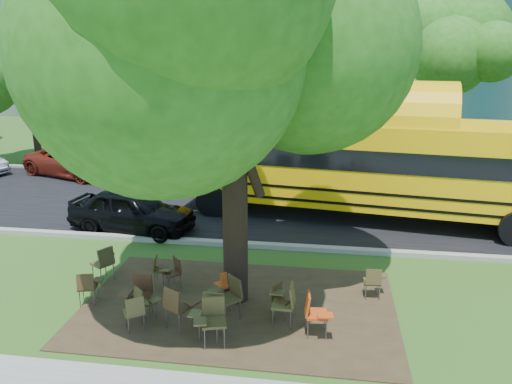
% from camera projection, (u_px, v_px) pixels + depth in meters
% --- Properties ---
extents(ground, '(160.00, 160.00, 0.00)m').
position_uv_depth(ground, '(201.00, 293.00, 11.90)').
color(ground, '#35591B').
rests_on(ground, ground).
extents(dirt_patch, '(7.00, 4.50, 0.03)m').
position_uv_depth(dirt_patch, '(238.00, 306.00, 11.28)').
color(dirt_patch, '#382819').
rests_on(dirt_patch, ground).
extents(asphalt_road, '(80.00, 8.00, 0.04)m').
position_uv_depth(asphalt_road, '(248.00, 204.00, 18.54)').
color(asphalt_road, black).
rests_on(asphalt_road, ground).
extents(kerb_near, '(80.00, 0.25, 0.14)m').
position_uv_depth(kerb_near, '(226.00, 243.00, 14.73)').
color(kerb_near, gray).
rests_on(kerb_near, ground).
extents(kerb_far, '(80.00, 0.25, 0.14)m').
position_uv_depth(kerb_far, '(263.00, 176.00, 22.41)').
color(kerb_far, gray).
rests_on(kerb_far, ground).
extents(bg_tree_0, '(5.20, 5.20, 7.18)m').
position_uv_depth(bg_tree_0, '(28.00, 69.00, 24.64)').
color(bg_tree_0, black).
rests_on(bg_tree_0, ground).
extents(bg_tree_2, '(4.80, 4.80, 6.62)m').
position_uv_depth(bg_tree_2, '(183.00, 74.00, 26.60)').
color(bg_tree_2, black).
rests_on(bg_tree_2, ground).
extents(bg_tree_3, '(5.60, 5.60, 7.84)m').
position_uv_depth(bg_tree_3, '(446.00, 61.00, 22.65)').
color(bg_tree_3, black).
rests_on(bg_tree_3, ground).
extents(main_tree, '(7.20, 7.20, 9.52)m').
position_uv_depth(main_tree, '(233.00, 34.00, 9.96)').
color(main_tree, black).
rests_on(main_tree, ground).
extents(school_bus, '(13.88, 4.77, 3.33)m').
position_uv_depth(school_bus, '(403.00, 165.00, 16.32)').
color(school_bus, '#FFBA08').
rests_on(school_bus, ground).
extents(chair_0, '(0.55, 0.58, 0.81)m').
position_uv_depth(chair_0, '(88.00, 285.00, 11.25)').
color(chair_0, '#412D17').
rests_on(chair_0, ground).
extents(chair_1, '(0.66, 0.53, 0.77)m').
position_uv_depth(chair_1, '(144.00, 300.00, 10.61)').
color(chair_1, '#463F1E').
rests_on(chair_1, ground).
extents(chair_2, '(0.53, 0.67, 0.80)m').
position_uv_depth(chair_2, '(136.00, 309.00, 10.20)').
color(chair_2, brown).
rests_on(chair_2, ground).
extents(chair_3, '(0.67, 0.56, 0.95)m').
position_uv_depth(chair_3, '(210.00, 311.00, 9.94)').
color(chair_3, brown).
rests_on(chair_3, ground).
extents(chair_4, '(0.81, 0.64, 0.97)m').
position_uv_depth(chair_4, '(178.00, 304.00, 10.21)').
color(chair_4, '#412B17').
rests_on(chair_4, ground).
extents(chair_5, '(0.66, 0.71, 0.97)m').
position_uv_depth(chair_5, '(212.00, 316.00, 9.73)').
color(chair_5, '#4D4121').
rests_on(chair_5, ground).
extents(chair_6, '(0.56, 0.62, 0.95)m').
position_uv_depth(chair_6, '(286.00, 300.00, 10.39)').
color(chair_6, brown).
rests_on(chair_6, ground).
extents(chair_7, '(0.60, 0.62, 0.93)m').
position_uv_depth(chair_7, '(314.00, 311.00, 9.99)').
color(chair_7, '#C34014').
rests_on(chair_7, ground).
extents(chair_8, '(0.62, 0.78, 0.93)m').
position_uv_depth(chair_8, '(104.00, 260.00, 12.37)').
color(chair_8, '#483D1F').
rests_on(chair_8, ground).
extents(chair_9, '(0.67, 0.53, 0.79)m').
position_uv_depth(chair_9, '(173.00, 269.00, 12.05)').
color(chair_9, '#412817').
rests_on(chair_9, ground).
extents(chair_10, '(0.51, 0.51, 0.77)m').
position_uv_depth(chair_10, '(159.00, 268.00, 12.17)').
color(chair_10, '#4B4620').
rests_on(chair_10, ground).
extents(chair_11, '(0.53, 0.67, 0.79)m').
position_uv_depth(chair_11, '(227.00, 282.00, 11.40)').
color(chair_11, '#C74615').
rests_on(chair_11, ground).
extents(chair_12, '(0.53, 0.67, 0.81)m').
position_uv_depth(chair_12, '(281.00, 297.00, 10.69)').
color(chair_12, '#422D17').
rests_on(chair_12, ground).
extents(chair_13, '(0.52, 0.49, 0.79)m').
position_uv_depth(chair_13, '(374.00, 280.00, 11.52)').
color(chair_13, '#473E1F').
rests_on(chair_13, ground).
extents(chair_14, '(0.61, 0.55, 0.94)m').
position_uv_depth(chair_14, '(140.00, 291.00, 10.79)').
color(chair_14, '#442918').
rests_on(chair_14, ground).
extents(chair_15, '(0.82, 0.65, 0.96)m').
position_uv_depth(chair_15, '(229.00, 293.00, 10.66)').
color(chair_15, '#41371C').
rests_on(chair_15, ground).
extents(black_car, '(4.20, 2.14, 1.37)m').
position_uv_depth(black_car, '(132.00, 210.00, 15.76)').
color(black_car, black).
rests_on(black_car, ground).
extents(bg_car_red, '(5.26, 3.67, 1.33)m').
position_uv_depth(bg_car_red, '(75.00, 161.00, 22.49)').
color(bg_car_red, '#621B10').
rests_on(bg_car_red, ground).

